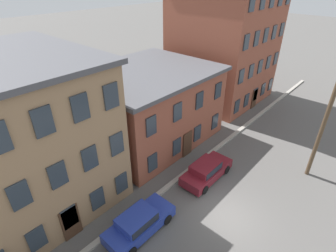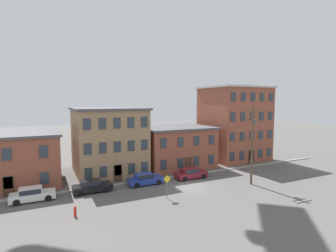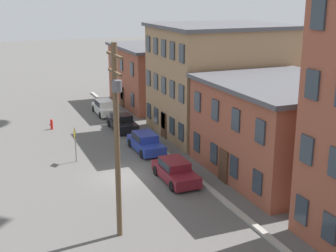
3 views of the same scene
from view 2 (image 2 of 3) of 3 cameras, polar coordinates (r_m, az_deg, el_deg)
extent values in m
plane|color=#565451|center=(33.03, 4.69, -13.09)|extent=(200.00, 200.00, 0.00)
cube|color=#9E998E|center=(36.78, 1.07, -11.01)|extent=(56.00, 0.36, 0.16)
cube|color=brown|center=(38.92, -30.83, -6.23)|extent=(10.93, 10.14, 6.27)
cube|color=#4C4C51|center=(38.44, -31.07, -1.42)|extent=(11.43, 10.64, 0.30)
cube|color=#2D3842|center=(34.29, -31.46, -10.44)|extent=(0.90, 0.10, 1.40)
cube|color=#2D3842|center=(33.62, -31.72, -5.27)|extent=(0.90, 0.10, 1.40)
cube|color=#2D3842|center=(34.10, -25.26, -10.24)|extent=(0.90, 0.10, 1.40)
cube|color=#2D3842|center=(33.42, -25.48, -5.05)|extent=(0.90, 0.10, 1.40)
cube|color=#472D1E|center=(34.42, -31.42, -11.19)|extent=(1.10, 0.10, 2.20)
cube|color=#9E7A56|center=(39.62, -12.92, -3.24)|extent=(9.30, 10.48, 9.23)
cube|color=#4C4C51|center=(39.21, -13.06, 3.67)|extent=(9.80, 10.98, 0.30)
cube|color=#2D3842|center=(34.46, -16.94, -9.85)|extent=(0.90, 0.10, 1.40)
cube|color=#2D3842|center=(33.79, -17.08, -4.81)|extent=(0.90, 0.10, 1.40)
cube|color=#2D3842|center=(33.40, -17.22, 0.40)|extent=(0.90, 0.10, 1.40)
cube|color=#2D3842|center=(34.77, -13.86, -9.64)|extent=(0.90, 0.10, 1.40)
cube|color=#2D3842|center=(34.11, -13.98, -4.63)|extent=(0.90, 0.10, 1.40)
cube|color=#2D3842|center=(33.73, -14.10, 0.52)|extent=(0.90, 0.10, 1.40)
cube|color=#2D3842|center=(35.18, -10.86, -9.40)|extent=(0.90, 0.10, 1.40)
cube|color=#2D3842|center=(34.53, -10.95, -4.45)|extent=(0.90, 0.10, 1.40)
cube|color=#2D3842|center=(34.15, -11.04, 0.64)|extent=(0.90, 0.10, 1.40)
cube|color=#2D3842|center=(35.68, -7.94, -9.14)|extent=(0.90, 0.10, 1.40)
cube|color=#2D3842|center=(35.04, -8.00, -4.27)|extent=(0.90, 0.10, 1.40)
cube|color=#2D3842|center=(34.67, -8.07, 0.76)|extent=(0.90, 0.10, 1.40)
cube|color=#2D3842|center=(36.27, -5.11, -8.87)|extent=(0.90, 0.10, 1.40)
cube|color=#2D3842|center=(35.64, -5.15, -4.07)|extent=(0.90, 0.10, 1.40)
cube|color=#2D3842|center=(35.27, -5.19, 0.87)|extent=(0.90, 0.10, 1.40)
cube|color=#472D1E|center=(35.29, -10.85, -10.09)|extent=(1.10, 0.10, 2.20)
cube|color=brown|center=(42.80, 1.43, -4.58)|extent=(10.83, 9.02, 6.12)
cube|color=#4C4C51|center=(42.37, 1.44, -0.30)|extent=(11.33, 9.52, 0.30)
cube|color=#2D3842|center=(37.35, -0.94, -8.45)|extent=(0.90, 0.10, 1.40)
cube|color=#2D3842|center=(36.74, -0.95, -3.81)|extent=(0.90, 0.10, 1.40)
cube|color=#2D3842|center=(38.53, 2.75, -8.03)|extent=(0.90, 0.10, 1.40)
cube|color=#2D3842|center=(37.94, 2.77, -3.52)|extent=(0.90, 0.10, 1.40)
cube|color=#2D3842|center=(39.86, 6.20, -7.60)|extent=(0.90, 0.10, 1.40)
cube|color=#2D3842|center=(39.29, 6.25, -3.24)|extent=(0.90, 0.10, 1.40)
cube|color=#2D3842|center=(41.33, 9.41, -7.17)|extent=(0.90, 0.10, 1.40)
cube|color=#2D3842|center=(40.78, 9.48, -2.97)|extent=(0.90, 0.10, 1.40)
cube|color=#472D1E|center=(39.28, 4.50, -8.42)|extent=(1.10, 0.10, 2.20)
cube|color=brown|center=(49.17, 14.12, 0.46)|extent=(10.18, 9.19, 12.78)
cube|color=#B7B2A8|center=(49.07, 14.29, 8.09)|extent=(10.68, 9.69, 0.30)
cube|color=#2D3842|center=(43.72, 13.78, -6.48)|extent=(0.90, 0.10, 1.40)
cube|color=#2D3842|center=(43.19, 13.87, -2.32)|extent=(0.90, 0.10, 1.40)
cube|color=#2D3842|center=(42.89, 13.97, 1.91)|extent=(0.90, 0.10, 1.40)
cube|color=#2D3842|center=(42.83, 14.07, 6.18)|extent=(0.90, 0.10, 1.40)
cube|color=#2D3842|center=(45.03, 15.79, -6.18)|extent=(0.90, 0.10, 1.40)
cube|color=#2D3842|center=(44.51, 15.90, -2.15)|extent=(0.90, 0.10, 1.40)
cube|color=#2D3842|center=(44.22, 16.00, 1.96)|extent=(0.90, 0.10, 1.40)
cube|color=#2D3842|center=(44.16, 16.11, 6.10)|extent=(0.90, 0.10, 1.40)
cube|color=#2D3842|center=(46.38, 17.69, -5.90)|extent=(0.90, 0.10, 1.40)
cube|color=#2D3842|center=(45.88, 17.80, -1.98)|extent=(0.90, 0.10, 1.40)
cube|color=#2D3842|center=(45.60, 17.91, 2.01)|extent=(0.90, 0.10, 1.40)
cube|color=#2D3842|center=(45.54, 18.03, 6.02)|extent=(0.90, 0.10, 1.40)
cube|color=#2D3842|center=(47.79, 19.47, -5.63)|extent=(0.90, 0.10, 1.40)
cube|color=#2D3842|center=(47.30, 19.59, -1.82)|extent=(0.90, 0.10, 1.40)
cube|color=#2D3842|center=(47.03, 19.71, 2.05)|extent=(0.90, 0.10, 1.40)
cube|color=#2D3842|center=(46.97, 19.83, 5.94)|extent=(0.90, 0.10, 1.40)
cube|color=#2D3842|center=(49.24, 21.15, -5.36)|extent=(0.90, 0.10, 1.40)
cube|color=#2D3842|center=(48.77, 21.28, -1.67)|extent=(0.90, 0.10, 1.40)
cube|color=#2D3842|center=(48.50, 21.40, 2.08)|extent=(0.90, 0.10, 1.40)
cube|color=#2D3842|center=(48.45, 21.53, 5.86)|extent=(0.90, 0.10, 1.40)
cube|color=#472D1E|center=(46.48, 17.67, -6.50)|extent=(1.10, 0.10, 2.20)
cube|color=silver|center=(31.92, -27.34, -13.34)|extent=(4.40, 1.80, 0.70)
cube|color=silver|center=(31.74, -27.75, -12.28)|extent=(2.20, 1.51, 0.55)
cube|color=#1E232D|center=(31.74, -27.75, -12.28)|extent=(2.02, 1.58, 0.48)
cylinder|color=black|center=(32.77, -24.68, -13.11)|extent=(0.66, 0.22, 0.66)
cylinder|color=black|center=(31.15, -24.61, -14.07)|extent=(0.66, 0.22, 0.66)
cylinder|color=black|center=(32.87, -29.88, -13.28)|extent=(0.66, 0.22, 0.66)
cylinder|color=black|center=(31.27, -30.10, -14.24)|extent=(0.66, 0.22, 0.66)
cube|color=black|center=(32.28, -16.10, -12.74)|extent=(4.40, 1.80, 0.70)
cube|color=black|center=(32.06, -16.49, -11.70)|extent=(2.20, 1.51, 0.55)
cube|color=#1E232D|center=(32.06, -16.49, -11.70)|extent=(2.02, 1.58, 0.48)
cylinder|color=black|center=(33.39, -13.83, -12.43)|extent=(0.66, 0.22, 0.66)
cylinder|color=black|center=(31.80, -13.18, -13.32)|extent=(0.66, 0.22, 0.66)
cylinder|color=black|center=(32.95, -18.90, -12.80)|extent=(0.66, 0.22, 0.66)
cylinder|color=black|center=(31.35, -18.51, -13.74)|extent=(0.66, 0.22, 0.66)
cube|color=#233899|center=(33.88, -4.91, -11.67)|extent=(4.40, 1.80, 0.70)
cube|color=#233899|center=(33.63, -5.24, -10.69)|extent=(2.20, 1.51, 0.55)
cube|color=#1E232D|center=(33.63, -5.24, -10.69)|extent=(2.02, 1.58, 0.48)
cylinder|color=black|center=(35.20, -3.16, -11.34)|extent=(0.66, 0.22, 0.66)
cylinder|color=black|center=(33.71, -2.02, -12.10)|extent=(0.66, 0.22, 0.66)
cylinder|color=black|center=(34.25, -7.74, -11.86)|extent=(0.66, 0.22, 0.66)
cylinder|color=black|center=(32.71, -6.79, -12.69)|extent=(0.66, 0.22, 0.66)
cube|color=maroon|center=(36.41, 5.03, -10.46)|extent=(4.40, 1.80, 0.70)
cube|color=maroon|center=(36.15, 4.76, -9.55)|extent=(2.20, 1.51, 0.55)
cube|color=#1E232D|center=(36.15, 4.76, -9.55)|extent=(2.02, 1.58, 0.48)
cylinder|color=black|center=(37.89, 6.28, -10.16)|extent=(0.66, 0.22, 0.66)
cylinder|color=black|center=(36.52, 7.71, -10.77)|extent=(0.66, 0.22, 0.66)
cylinder|color=black|center=(36.49, 2.34, -10.74)|extent=(0.66, 0.22, 0.66)
cylinder|color=black|center=(35.06, 3.68, -11.42)|extent=(0.66, 0.22, 0.66)
cylinder|color=slate|center=(28.86, -0.22, -13.22)|extent=(0.08, 0.08, 2.49)
cube|color=yellow|center=(28.55, -0.20, -11.46)|extent=(0.89, 0.03, 0.89)
cube|color=black|center=(28.56, -0.21, -11.46)|extent=(0.97, 0.02, 0.97)
cylinder|color=brown|center=(34.45, 17.84, -4.07)|extent=(0.28, 0.28, 9.90)
cube|color=brown|center=(34.03, 18.05, 3.18)|extent=(2.40, 0.12, 0.12)
cube|color=brown|center=(34.07, 18.01, 1.83)|extent=(2.00, 0.12, 0.12)
cylinder|color=#515156|center=(34.35, 18.41, 0.85)|extent=(0.44, 0.44, 0.55)
cylinder|color=red|center=(26.43, -19.57, -17.27)|extent=(0.24, 0.24, 0.80)
sphere|color=red|center=(26.26, -19.60, -16.37)|extent=(0.22, 0.22, 0.22)
cylinder|color=red|center=(26.27, -19.53, -17.30)|extent=(0.10, 0.12, 0.10)
camera|label=1|loc=(22.84, -13.60, 12.61)|focal=28.00mm
camera|label=3|loc=(48.41, 41.83, 5.95)|focal=50.00mm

